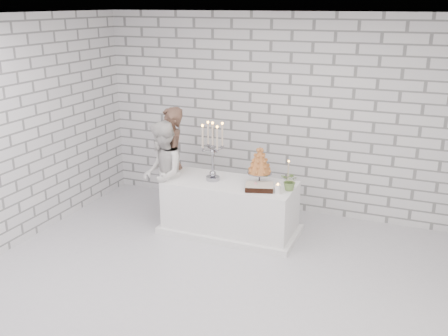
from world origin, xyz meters
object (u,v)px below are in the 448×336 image
(cake_table, at_px, (230,207))
(croquembouche, at_px, (260,165))
(candelabra, at_px, (213,151))
(bride, at_px, (163,174))
(groom, at_px, (172,163))

(cake_table, bearing_deg, croquembouche, 11.93)
(candelabra, xyz_separation_m, croquembouche, (0.65, 0.10, -0.15))
(bride, relative_size, croquembouche, 2.88)
(cake_table, xyz_separation_m, candelabra, (-0.26, -0.01, 0.79))
(groom, height_order, candelabra, groom)
(cake_table, relative_size, candelabra, 2.15)
(cake_table, xyz_separation_m, groom, (-1.03, 0.22, 0.46))
(bride, bearing_deg, croquembouche, 73.30)
(groom, relative_size, candelabra, 2.01)
(candelabra, height_order, croquembouche, candelabra)
(bride, distance_m, croquembouche, 1.43)
(candelabra, distance_m, croquembouche, 0.67)
(groom, height_order, bride, groom)
(cake_table, bearing_deg, bride, -173.42)
(groom, relative_size, croquembouche, 3.14)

